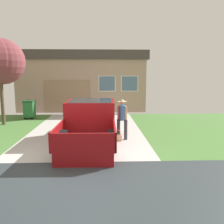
{
  "coord_description": "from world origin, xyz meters",
  "views": [
    {
      "loc": [
        0.8,
        -6.94,
        2.62
      ],
      "look_at": [
        1.19,
        2.81,
        1.11
      ],
      "focal_mm": 37.92,
      "sensor_mm": 36.0,
      "label": 1
    }
  ],
  "objects_px": {
    "person_with_hat": "(122,117)",
    "handbag": "(117,137)",
    "house_with_garage": "(84,80)",
    "wheeled_trash_bin": "(30,109)",
    "pickup_truck": "(91,122)"
  },
  "relations": [
    {
      "from": "handbag",
      "to": "pickup_truck",
      "type": "bearing_deg",
      "value": 163.48
    },
    {
      "from": "person_with_hat",
      "to": "house_with_garage",
      "type": "relative_size",
      "value": 0.17
    },
    {
      "from": "person_with_hat",
      "to": "house_with_garage",
      "type": "distance_m",
      "value": 10.75
    },
    {
      "from": "person_with_hat",
      "to": "handbag",
      "type": "relative_size",
      "value": 3.61
    },
    {
      "from": "pickup_truck",
      "to": "wheeled_trash_bin",
      "type": "height_order",
      "value": "pickup_truck"
    },
    {
      "from": "house_with_garage",
      "to": "person_with_hat",
      "type": "bearing_deg",
      "value": -77.39
    },
    {
      "from": "wheeled_trash_bin",
      "to": "house_with_garage",
      "type": "bearing_deg",
      "value": 61.56
    },
    {
      "from": "person_with_hat",
      "to": "house_with_garage",
      "type": "height_order",
      "value": "house_with_garage"
    },
    {
      "from": "person_with_hat",
      "to": "handbag",
      "type": "distance_m",
      "value": 0.87
    },
    {
      "from": "house_with_garage",
      "to": "wheeled_trash_bin",
      "type": "height_order",
      "value": "house_with_garage"
    },
    {
      "from": "pickup_truck",
      "to": "person_with_hat",
      "type": "distance_m",
      "value": 1.32
    },
    {
      "from": "person_with_hat",
      "to": "house_with_garage",
      "type": "bearing_deg",
      "value": -49.57
    },
    {
      "from": "pickup_truck",
      "to": "handbag",
      "type": "bearing_deg",
      "value": -15.28
    },
    {
      "from": "pickup_truck",
      "to": "wheeled_trash_bin",
      "type": "relative_size",
      "value": 4.71
    },
    {
      "from": "person_with_hat",
      "to": "wheeled_trash_bin",
      "type": "distance_m",
      "value": 7.26
    }
  ]
}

